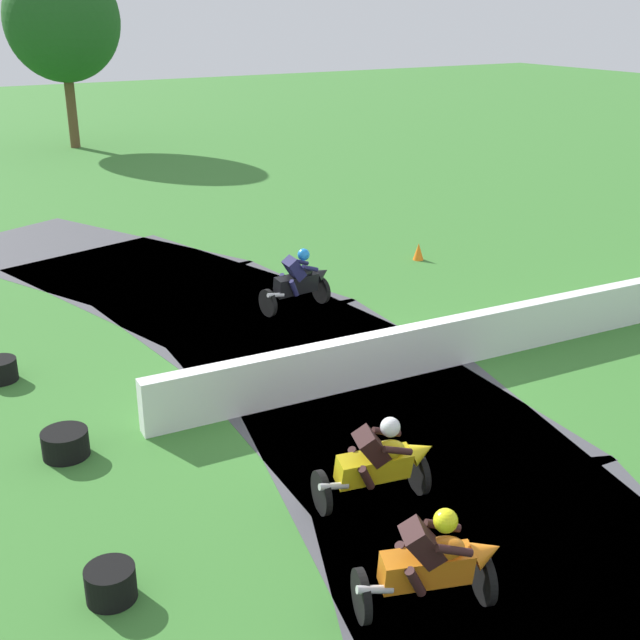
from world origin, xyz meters
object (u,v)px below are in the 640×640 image
object	(u,v)px
motorcycle_lead_orange	(434,562)
motorcycle_trailing_black	(299,281)
tire_stack_mid_b	(65,443)
motorcycle_chase_yellow	(380,462)
tire_stack_far	(0,370)
tire_stack_mid_a	(111,583)
traffic_cone	(418,252)

from	to	relation	value
motorcycle_lead_orange	motorcycle_trailing_black	distance (m)	9.63
motorcycle_trailing_black	tire_stack_mid_b	xyz separation A→B (m)	(-5.95, -3.67, -0.46)
motorcycle_chase_yellow	motorcycle_trailing_black	xyz separation A→B (m)	(2.67, 7.03, 0.01)
tire_stack_mid_b	tire_stack_far	size ratio (longest dim) A/B	1.14
tire_stack_mid_a	tire_stack_mid_b	bearing A→B (deg)	84.27
traffic_cone	motorcycle_trailing_black	bearing A→B (deg)	-159.39
tire_stack_mid_b	tire_stack_far	xyz separation A→B (m)	(-0.36, 3.18, 0.00)
tire_stack_far	tire_stack_mid_b	bearing A→B (deg)	-83.62
tire_stack_far	traffic_cone	distance (m)	10.97
motorcycle_trailing_black	motorcycle_lead_orange	bearing A→B (deg)	-110.22
motorcycle_chase_yellow	tire_stack_mid_b	distance (m)	4.72
motorcycle_trailing_black	tire_stack_mid_a	xyz separation A→B (m)	(-6.29, -7.06, -0.46)
tire_stack_mid_a	tire_stack_far	world-z (taller)	same
motorcycle_lead_orange	tire_stack_mid_a	distance (m)	3.59
motorcycle_lead_orange	tire_stack_far	distance (m)	9.06
motorcycle_lead_orange	tire_stack_mid_b	distance (m)	5.99
motorcycle_chase_yellow	tire_stack_mid_b	xyz separation A→B (m)	(-3.28, 3.36, -0.45)
tire_stack_mid_a	traffic_cone	xyz separation A→B (m)	(10.74, 8.73, 0.02)
motorcycle_chase_yellow	motorcycle_trailing_black	distance (m)	7.52
motorcycle_lead_orange	tire_stack_far	xyz separation A→B (m)	(-2.98, 8.55, -0.46)
tire_stack_mid_a	motorcycle_lead_orange	bearing A→B (deg)	-33.75
tire_stack_mid_b	tire_stack_far	bearing A→B (deg)	96.38
motorcycle_chase_yellow	tire_stack_far	distance (m)	7.50
tire_stack_mid_a	traffic_cone	world-z (taller)	traffic_cone
motorcycle_trailing_black	traffic_cone	bearing A→B (deg)	20.61
tire_stack_mid_a	traffic_cone	bearing A→B (deg)	39.11
tire_stack_mid_b	tire_stack_far	world-z (taller)	same
motorcycle_trailing_black	tire_stack_far	distance (m)	6.34
motorcycle_trailing_black	traffic_cone	xyz separation A→B (m)	(4.45, 1.67, -0.44)
motorcycle_lead_orange	motorcycle_chase_yellow	world-z (taller)	motorcycle_lead_orange
tire_stack_mid_b	tire_stack_far	distance (m)	3.20
motorcycle_lead_orange	tire_stack_mid_a	size ratio (longest dim) A/B	2.97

